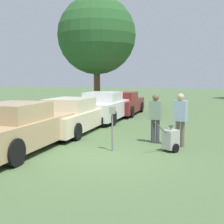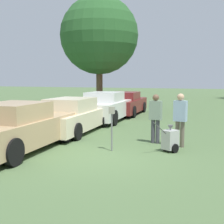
{
  "view_description": "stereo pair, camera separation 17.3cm",
  "coord_description": "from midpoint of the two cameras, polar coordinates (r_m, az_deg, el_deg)",
  "views": [
    {
      "loc": [
        3.39,
        -8.12,
        2.3
      ],
      "look_at": [
        -0.33,
        2.13,
        1.1
      ],
      "focal_mm": 50.0,
      "sensor_mm": 36.0,
      "label": 1
    },
    {
      "loc": [
        3.55,
        -8.06,
        2.3
      ],
      "look_at": [
        -0.33,
        2.13,
        1.1
      ],
      "focal_mm": 50.0,
      "sensor_mm": 36.0,
      "label": 2
    }
  ],
  "objects": [
    {
      "name": "equipment_cart",
      "position": [
        9.91,
        11.08,
        -4.96
      ],
      "size": [
        0.67,
        0.95,
        1.0
      ],
      "rotation": [
        0.0,
        0.0,
        -0.53
      ],
      "color": "#B2B2AD",
      "rests_on": "ground_plane"
    },
    {
      "name": "parked_car_maroon",
      "position": [
        19.63,
        2.59,
        1.51
      ],
      "size": [
        2.26,
        4.95,
        1.42
      ],
      "rotation": [
        0.0,
        0.0,
        0.07
      ],
      "color": "maroon",
      "rests_on": "ground_plane"
    },
    {
      "name": "parking_meter",
      "position": [
        9.76,
        0.46,
        -1.53
      ],
      "size": [
        0.18,
        0.09,
        1.4
      ],
      "color": "slate",
      "rests_on": "ground_plane"
    },
    {
      "name": "parked_car_cream",
      "position": [
        13.27,
        -6.82,
        -0.82
      ],
      "size": [
        2.17,
        5.24,
        1.45
      ],
      "rotation": [
        0.0,
        0.0,
        0.07
      ],
      "color": "beige",
      "rests_on": "ground_plane"
    },
    {
      "name": "ground_plane",
      "position": [
        9.09,
        -2.3,
        -8.37
      ],
      "size": [
        120.0,
        120.0,
        0.0
      ],
      "primitive_type": "plane",
      "color": "#4C663D"
    },
    {
      "name": "shade_tree",
      "position": [
        21.93,
        -2.12,
        13.82
      ],
      "size": [
        5.33,
        5.33,
        7.85
      ],
      "color": "brown",
      "rests_on": "ground_plane"
    },
    {
      "name": "person_worker",
      "position": [
        11.03,
        8.41,
        -0.63
      ],
      "size": [
        0.44,
        0.26,
        1.73
      ],
      "rotation": [
        0.0,
        0.0,
        3.04
      ],
      "color": "#3F3F47",
      "rests_on": "ground_plane"
    },
    {
      "name": "parked_car_white",
      "position": [
        16.63,
        -0.87,
        0.87
      ],
      "size": [
        2.25,
        4.88,
        1.55
      ],
      "rotation": [
        0.0,
        0.0,
        0.07
      ],
      "color": "silver",
      "rests_on": "ground_plane"
    },
    {
      "name": "parked_car_tan",
      "position": [
        10.19,
        -16.44,
        -2.9
      ],
      "size": [
        2.23,
        5.14,
        1.54
      ],
      "rotation": [
        0.0,
        0.0,
        0.07
      ],
      "color": "tan",
      "rests_on": "ground_plane"
    },
    {
      "name": "person_supervisor",
      "position": [
        10.57,
        12.83,
        -0.81
      ],
      "size": [
        0.45,
        0.29,
        1.78
      ],
      "rotation": [
        0.0,
        0.0,
        2.96
      ],
      "color": "#665B4C",
      "rests_on": "ground_plane"
    }
  ]
}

